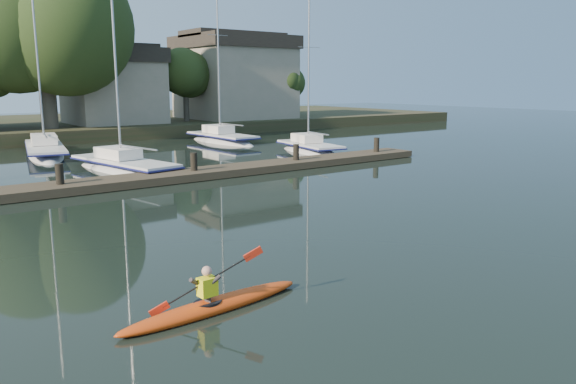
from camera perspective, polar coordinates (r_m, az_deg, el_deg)
ground at (r=13.64m, az=6.87°, el=-7.84°), size 160.00×160.00×0.00m
kayak at (r=11.28m, az=-7.65°, el=-11.13°), size 4.16×0.84×1.32m
dock at (r=25.31m, az=-15.53°, el=1.12°), size 34.00×2.00×1.80m
sailboat_2 at (r=29.44m, az=-16.29°, el=1.68°), size 3.57×8.98×14.50m
sailboat_4 at (r=36.04m, az=2.21°, el=3.76°), size 3.10×6.98×11.45m
sailboat_6 at (r=37.67m, az=-23.38°, el=3.17°), size 4.06×10.41×16.21m
sailboat_7 at (r=42.33m, az=-6.72°, el=4.77°), size 2.46×8.43×13.48m
shore at (r=50.71m, az=-25.08°, el=8.73°), size 90.00×25.25×12.75m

